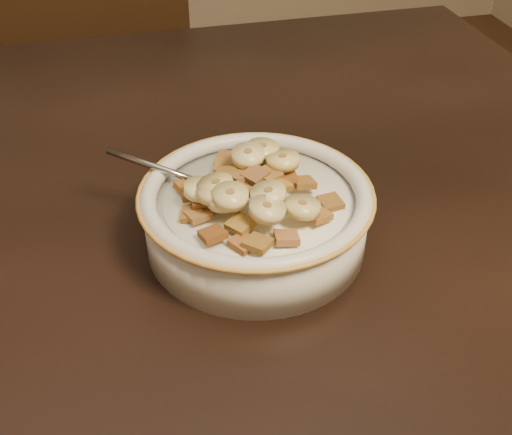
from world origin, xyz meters
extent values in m
cube|color=black|center=(0.00, 0.00, 0.73)|extent=(1.41, 0.91, 0.04)
cube|color=black|center=(0.07, 0.59, 0.47)|extent=(0.47, 0.47, 0.94)
cylinder|color=silver|center=(0.21, -0.12, 0.77)|extent=(0.21, 0.21, 0.05)
cylinder|color=white|center=(0.21, -0.12, 0.80)|extent=(0.17, 0.17, 0.00)
ellipsoid|color=#97989D|center=(0.18, -0.10, 0.80)|extent=(0.06, 0.06, 0.01)
cube|color=brown|center=(0.15, -0.09, 0.81)|extent=(0.03, 0.03, 0.01)
cube|color=#926032|center=(0.15, -0.13, 0.81)|extent=(0.03, 0.03, 0.01)
cube|color=brown|center=(0.24, -0.10, 0.81)|extent=(0.03, 0.03, 0.01)
cube|color=brown|center=(0.21, -0.11, 0.82)|extent=(0.03, 0.03, 0.01)
cube|color=brown|center=(0.23, -0.05, 0.80)|extent=(0.03, 0.03, 0.01)
cube|color=brown|center=(0.16, -0.17, 0.81)|extent=(0.02, 0.03, 0.01)
cube|color=#8B5E18|center=(0.16, -0.09, 0.81)|extent=(0.02, 0.02, 0.01)
cube|color=brown|center=(0.16, -0.10, 0.81)|extent=(0.02, 0.02, 0.01)
cube|color=brown|center=(0.20, -0.05, 0.81)|extent=(0.03, 0.03, 0.01)
cube|color=#955E2B|center=(0.26, -0.12, 0.81)|extent=(0.02, 0.02, 0.01)
cube|color=brown|center=(0.23, -0.11, 0.82)|extent=(0.02, 0.02, 0.01)
cube|color=#976326|center=(0.23, -0.12, 0.82)|extent=(0.03, 0.03, 0.01)
cube|color=#9B6732|center=(0.22, -0.07, 0.81)|extent=(0.03, 0.03, 0.01)
cube|color=brown|center=(0.27, -0.14, 0.80)|extent=(0.02, 0.02, 0.01)
cube|color=#9A5B25|center=(0.26, -0.16, 0.81)|extent=(0.03, 0.03, 0.01)
cube|color=brown|center=(0.19, -0.09, 0.82)|extent=(0.02, 0.02, 0.01)
cube|color=#976425|center=(0.20, -0.19, 0.81)|extent=(0.03, 0.03, 0.01)
cube|color=#946227|center=(0.15, -0.13, 0.81)|extent=(0.03, 0.03, 0.01)
cube|color=brown|center=(0.20, -0.10, 0.82)|extent=(0.03, 0.03, 0.01)
cube|color=#9D6237|center=(0.22, -0.18, 0.81)|extent=(0.02, 0.02, 0.01)
cube|color=brown|center=(0.19, -0.18, 0.81)|extent=(0.03, 0.03, 0.01)
cube|color=brown|center=(0.24, -0.11, 0.82)|extent=(0.02, 0.02, 0.01)
cube|color=brown|center=(0.19, -0.13, 0.82)|extent=(0.03, 0.03, 0.01)
cube|color=brown|center=(0.16, -0.12, 0.81)|extent=(0.02, 0.02, 0.01)
cube|color=brown|center=(0.19, -0.07, 0.81)|extent=(0.03, 0.03, 0.01)
cube|color=olive|center=(0.19, -0.16, 0.81)|extent=(0.03, 0.03, 0.01)
cube|color=brown|center=(0.18, -0.11, 0.82)|extent=(0.02, 0.02, 0.01)
cube|color=brown|center=(0.19, -0.11, 0.82)|extent=(0.03, 0.03, 0.01)
cylinder|color=#FAEE9E|center=(0.16, -0.12, 0.82)|extent=(0.04, 0.04, 0.01)
cylinder|color=#E5C571|center=(0.24, -0.10, 0.83)|extent=(0.04, 0.04, 0.01)
cylinder|color=#CABE68|center=(0.18, -0.14, 0.83)|extent=(0.04, 0.04, 0.01)
cylinder|color=#FDE2A6|center=(0.18, -0.14, 0.82)|extent=(0.04, 0.04, 0.01)
cylinder|color=beige|center=(0.21, -0.08, 0.83)|extent=(0.04, 0.04, 0.01)
cylinder|color=beige|center=(0.21, -0.17, 0.83)|extent=(0.04, 0.04, 0.02)
cylinder|color=beige|center=(0.21, -0.15, 0.83)|extent=(0.04, 0.04, 0.01)
cylinder|color=beige|center=(0.17, -0.13, 0.83)|extent=(0.04, 0.04, 0.01)
cylinder|color=#E2CC78|center=(0.23, -0.08, 0.83)|extent=(0.04, 0.04, 0.01)
cylinder|color=#D6C86E|center=(0.24, -0.16, 0.82)|extent=(0.03, 0.03, 0.01)
cylinder|color=#F7D484|center=(0.17, -0.12, 0.83)|extent=(0.04, 0.04, 0.02)
camera|label=1|loc=(0.10, -0.58, 1.15)|focal=45.00mm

